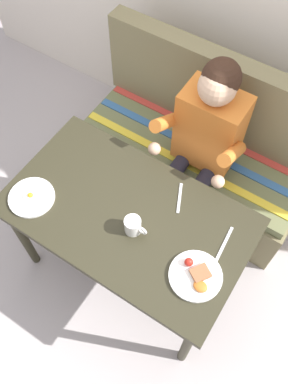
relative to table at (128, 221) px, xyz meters
name	(u,v)px	position (x,y,z in m)	size (l,w,h in m)	color
ground_plane	(131,267)	(0.00, 0.00, -0.65)	(8.00, 8.00, 0.00)	#B1A7A6
table	(128,221)	(0.00, 0.00, 0.00)	(1.20, 0.70, 0.73)	#2D2A1B
couch	(196,154)	(0.00, 0.76, -0.32)	(1.44, 0.56, 1.00)	olive
person	(203,139)	(0.09, 0.59, 0.09)	(0.45, 0.61, 1.21)	orange
plate_breakfast	(196,275)	(0.43, -0.10, 0.09)	(0.24, 0.24, 0.05)	white
plate_eggs	(32,197)	(-0.44, -0.19, 0.09)	(0.23, 0.23, 0.04)	white
coffee_mug	(133,225)	(0.07, -0.06, 0.13)	(0.12, 0.08, 0.09)	white
fork	(180,198)	(0.17, 0.21, 0.08)	(0.01, 0.17, 0.01)	silver
knife	(224,245)	(0.47, 0.11, 0.08)	(0.01, 0.20, 0.01)	silver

